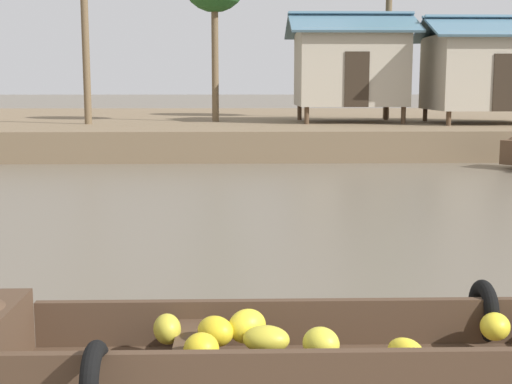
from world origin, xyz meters
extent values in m
plane|color=#665B4C|center=(0.00, 10.00, 0.00)|extent=(300.00, 300.00, 0.00)
cube|color=#756047|center=(0.00, 28.25, 0.44)|extent=(160.00, 20.00, 0.89)
cube|color=#473323|center=(0.32, 3.52, 0.06)|extent=(4.34, 1.18, 0.12)
cube|color=#473323|center=(0.32, 4.07, 0.30)|extent=(4.34, 0.09, 0.36)
cube|color=#473323|center=(0.32, 2.98, 0.30)|extent=(4.34, 0.09, 0.36)
cube|color=#473323|center=(-0.60, 3.53, 0.32)|extent=(0.20, 1.05, 0.05)
torus|color=black|center=(1.78, 4.19, 0.34)|extent=(0.12, 0.52, 0.52)
torus|color=black|center=(-1.14, 2.86, 0.34)|extent=(0.12, 0.52, 0.52)
ellipsoid|color=yellow|center=(1.74, 3.81, 0.34)|extent=(0.32, 0.33, 0.21)
ellipsoid|color=yellow|center=(0.93, 3.30, 0.34)|extent=(0.33, 0.34, 0.19)
ellipsoid|color=gold|center=(-0.04, 3.39, 0.41)|extent=(0.36, 0.29, 0.19)
ellipsoid|color=gold|center=(-0.77, 3.73, 0.37)|extent=(0.26, 0.30, 0.23)
ellipsoid|color=yellow|center=(-0.17, 3.61, 0.43)|extent=(0.38, 0.37, 0.25)
ellipsoid|color=yellow|center=(-0.40, 3.55, 0.41)|extent=(0.37, 0.37, 0.22)
ellipsoid|color=yellow|center=(0.33, 3.29, 0.41)|extent=(0.36, 0.36, 0.23)
ellipsoid|color=yellow|center=(-0.49, 3.27, 0.38)|extent=(0.30, 0.30, 0.23)
cylinder|color=#4C3826|center=(2.04, 22.13, 1.17)|extent=(0.16, 0.16, 0.57)
cylinder|color=#4C3826|center=(5.27, 22.13, 1.17)|extent=(0.16, 0.16, 0.57)
cylinder|color=#4C3826|center=(2.04, 24.91, 1.17)|extent=(0.16, 0.16, 0.57)
cylinder|color=#4C3826|center=(5.27, 24.91, 1.17)|extent=(0.16, 0.16, 0.57)
cube|color=#B2A893|center=(3.65, 23.52, 2.74)|extent=(3.64, 3.18, 2.56)
cube|color=#2D2319|center=(3.65, 21.91, 2.36)|extent=(0.80, 0.04, 1.80)
cube|color=slate|center=(3.65, 22.73, 4.26)|extent=(4.34, 2.09, 0.83)
cube|color=slate|center=(3.65, 24.32, 4.26)|extent=(4.34, 2.09, 0.83)
cylinder|color=#4C3826|center=(6.48, 21.09, 1.12)|extent=(0.16, 0.16, 0.46)
cylinder|color=#4C3826|center=(6.48, 23.96, 1.12)|extent=(0.16, 0.16, 0.46)
cube|color=#B2A893|center=(8.19, 22.52, 2.58)|extent=(3.81, 3.27, 2.47)
cube|color=#2D2319|center=(8.19, 20.87, 2.25)|extent=(0.80, 0.04, 1.80)
cube|color=slate|center=(8.19, 21.71, 4.06)|extent=(4.51, 2.13, 0.83)
cube|color=slate|center=(8.19, 23.34, 4.06)|extent=(4.51, 2.13, 0.83)
cylinder|color=brown|center=(5.49, 25.99, 3.83)|extent=(0.24, 0.24, 5.88)
cylinder|color=brown|center=(-5.25, 22.37, 4.12)|extent=(0.24, 0.24, 6.47)
cylinder|color=brown|center=(-1.05, 23.81, 3.16)|extent=(0.24, 0.24, 4.54)
camera|label=1|loc=(-0.23, -1.35, 2.18)|focal=49.47mm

